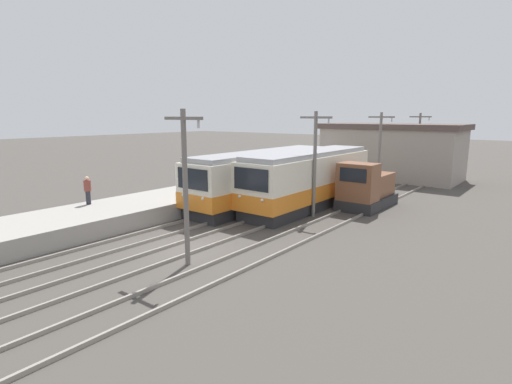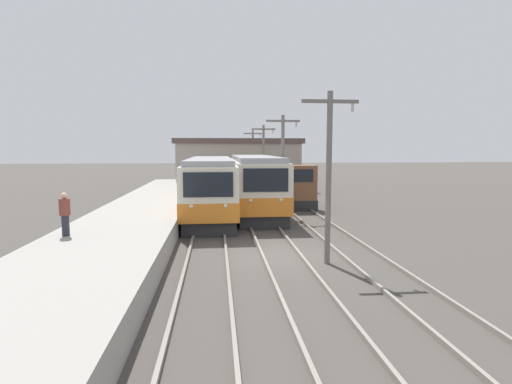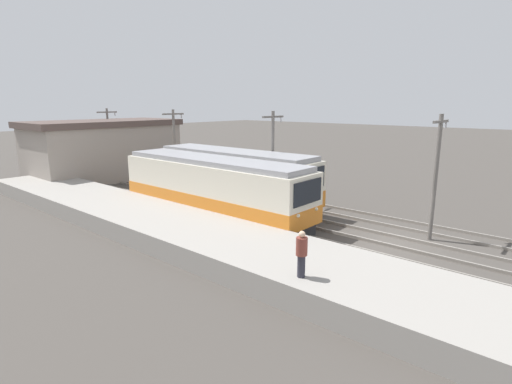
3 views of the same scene
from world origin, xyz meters
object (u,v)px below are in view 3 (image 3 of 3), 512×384
Objects in this scene: catenary_mast_near at (436,172)px; shunting_locomotive at (242,178)px; commuter_train_left at (213,190)px; catenary_mast_far at (175,145)px; person_on_platform at (302,252)px; commuter_train_center at (234,181)px; catenary_mast_distant at (109,138)px; catenary_mast_mid at (273,155)px.

shunting_locomotive is at bearing 83.86° from catenary_mast_near.
commuter_train_left is 2.14× the size of catenary_mast_near.
catenary_mast_far is at bearing 64.16° from commuter_train_left.
person_on_platform is at bearing -116.98° from catenary_mast_far.
catenary_mast_near is at bearing -68.20° from commuter_train_left.
commuter_train_center reaches higher than shunting_locomotive.
catenary_mast_distant reaches higher than shunting_locomotive.
catenary_mast_near is at bearing -96.14° from shunting_locomotive.
commuter_train_center is 3.68m from shunting_locomotive.
catenary_mast_near is 19.67m from catenary_mast_far.
catenary_mast_near and catenary_mast_mid have the same top height.
commuter_train_left is 8.18× the size of person_on_platform.
catenary_mast_distant is (0.00, 29.50, 0.00)m from catenary_mast_near.
commuter_train_left is at bearing 111.80° from catenary_mast_near.
catenary_mast_mid is 1.00× the size of catenary_mast_distant.
catenary_mast_far reaches higher than shunting_locomotive.
commuter_train_center is at bearing 97.30° from catenary_mast_near.
commuter_train_left is at bearing -102.95° from catenary_mast_distant.
catenary_mast_distant is 3.83× the size of person_on_platform.
shunting_locomotive is at bearing 69.69° from catenary_mast_mid.
person_on_platform is (-7.90, -10.59, 0.11)m from commuter_train_center.
catenary_mast_distant is (1.51, 17.72, 1.66)m from commuter_train_center.
catenary_mast_distant is at bearing 95.45° from shunting_locomotive.
commuter_train_left is at bearing -151.93° from shunting_locomotive.
shunting_locomotive is at bearing 34.76° from commuter_train_center.
commuter_train_center is 2.97m from catenary_mast_mid.
commuter_train_center is 17.86m from catenary_mast_distant.
catenary_mast_distant reaches higher than commuter_train_center.
catenary_mast_distant is (4.31, 18.73, 1.70)m from commuter_train_left.
catenary_mast_near reaches higher than person_on_platform.
catenary_mast_mid reaches higher than person_on_platform.
shunting_locomotive is at bearing -75.59° from catenary_mast_far.
commuter_train_center is 7.55× the size of person_on_platform.
commuter_train_center is at bearing -94.87° from catenary_mast_distant.
commuter_train_left is 6.59m from shunting_locomotive.
commuter_train_left is 1.08× the size of commuter_train_center.
commuter_train_center reaches higher than commuter_train_left.
catenary_mast_near and catenary_mast_distant have the same top height.
person_on_platform is (-5.10, -9.57, 0.15)m from commuter_train_left.
catenary_mast_mid is at bearing -52.24° from commuter_train_center.
commuter_train_left is at bearing -160.14° from commuter_train_center.
catenary_mast_distant is at bearing 85.13° from commuter_train_center.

